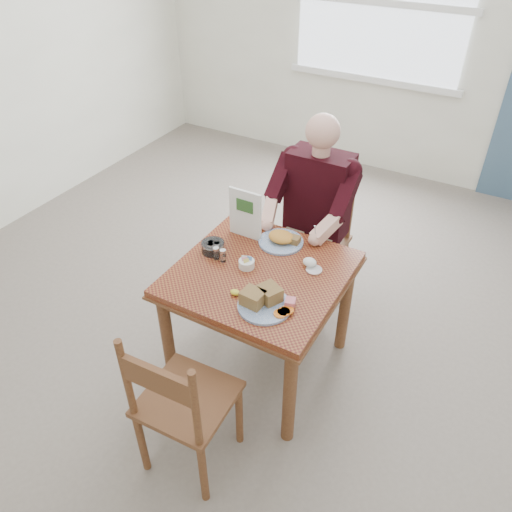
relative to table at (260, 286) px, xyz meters
The scene contains 16 objects.
floor 0.64m from the table, ahead, with size 6.00×6.00×0.00m, color #72665C.
wall_back 3.10m from the table, 90.00° to the left, with size 5.50×5.50×0.00m, color white.
lemon_wedge 0.27m from the table, 94.14° to the right, with size 0.05×0.04×0.03m, color yellow.
napkin 0.31m from the table, 38.67° to the left, with size 0.08×0.06×0.05m, color white.
metal_dish 0.32m from the table, 29.00° to the left, with size 0.09×0.09×0.01m, color silver.
window 3.15m from the table, 97.68° to the left, with size 1.72×0.04×1.42m.
table is the anchor object (origin of this frame).
chair_far 0.81m from the table, 90.00° to the left, with size 0.42×0.42×0.95m.
chair_near 0.79m from the table, 89.57° to the right, with size 0.44×0.44×0.95m.
diner 0.73m from the table, 90.00° to the left, with size 0.53×0.56×1.39m.
near_plate 0.32m from the table, 57.14° to the right, with size 0.33×0.33×0.09m.
far_plate 0.32m from the table, 93.29° to the left, with size 0.27×0.27×0.07m.
caddy 0.16m from the table, behind, with size 0.12×0.12×0.07m.
shakers 0.29m from the table, behind, with size 0.08×0.04×0.08m.
creamer 0.36m from the table, behind, with size 0.15×0.15×0.06m.
menu 0.44m from the table, 133.95° to the left, with size 0.21×0.02×0.31m.
Camera 1 is at (1.03, -1.88, 2.46)m, focal length 35.00 mm.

